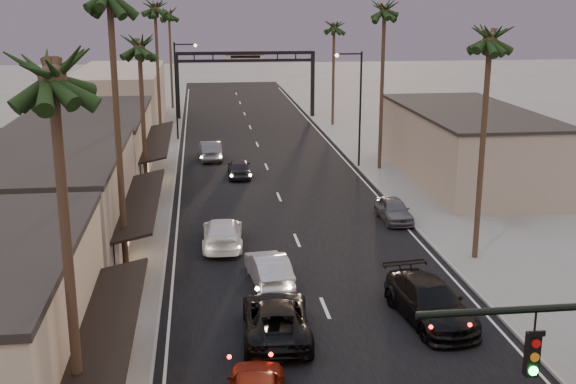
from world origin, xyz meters
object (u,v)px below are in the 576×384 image
object	(u,v)px
streetlight_left	(179,83)
palm_far	(169,11)
oncoming_pickup	(276,318)
palm_ld	(155,3)
streetlight_right	(357,100)
palm_rb	(385,4)
palm_ra	(491,30)
oncoming_silver	(269,268)
curbside_black	(430,302)
arch	(246,68)
palm_la	(51,60)
palm_rc	(334,23)
palm_lc	(139,39)

from	to	relation	value
streetlight_left	palm_far	size ratio (longest dim) A/B	0.68
oncoming_pickup	palm_ld	bearing A→B (deg)	-77.68
streetlight_right	oncoming_pickup	bearing A→B (deg)	-108.11
streetlight_right	streetlight_left	bearing A→B (deg)	136.79
streetlight_right	palm_rb	bearing A→B (deg)	-30.76
palm_ra	oncoming_silver	bearing A→B (deg)	-169.94
palm_rb	oncoming_silver	distance (m)	27.04
oncoming_pickup	curbside_black	xyz separation A→B (m)	(6.42, 0.68, 0.06)
arch	palm_ld	world-z (taller)	palm_ld
palm_la	palm_rc	world-z (taller)	palm_la
palm_rc	streetlight_left	bearing A→B (deg)	-158.86
palm_lc	curbside_black	size ratio (longest dim) A/B	2.13
streetlight_right	palm_la	xyz separation A→B (m)	(-15.52, -36.00, 6.11)
palm_lc	oncoming_silver	xyz separation A→B (m)	(6.47, -13.90, -9.73)
oncoming_silver	palm_far	bearing A→B (deg)	-90.08
palm_ra	curbside_black	world-z (taller)	palm_ra
palm_ra	oncoming_pickup	world-z (taller)	palm_ra
palm_lc	curbside_black	distance (m)	24.56
palm_lc	oncoming_silver	world-z (taller)	palm_lc
streetlight_left	palm_rb	xyz separation A→B (m)	(15.52, -14.00, 7.09)
palm_lc	palm_rc	world-z (taller)	same
palm_rc	oncoming_pickup	distance (m)	49.61
streetlight_left	palm_ra	distance (m)	37.87
palm_la	curbside_black	world-z (taller)	palm_la
palm_ra	oncoming_pickup	size ratio (longest dim) A/B	2.37
arch	palm_rc	xyz separation A→B (m)	(8.60, -6.00, 4.94)
streetlight_right	curbside_black	distance (m)	28.23
palm_la	palm_lc	xyz separation A→B (m)	(-0.00, 27.00, -0.97)
palm_lc	palm_ra	world-z (taller)	palm_ra
palm_lc	palm_ra	size ratio (longest dim) A/B	0.92
palm_ra	palm_rb	world-z (taller)	palm_rb
palm_ld	palm_ra	xyz separation A→B (m)	(17.20, -31.00, -0.97)
palm_la	palm_far	bearing A→B (deg)	89.75
streetlight_left	curbside_black	world-z (taller)	streetlight_left
curbside_black	arch	bearing A→B (deg)	87.23
palm_ld	arch	bearing A→B (deg)	60.17
arch	streetlight_right	world-z (taller)	streetlight_right
palm_ra	palm_far	xyz separation A→B (m)	(-16.90, 54.00, 0.00)
palm_lc	palm_ra	distance (m)	20.99
curbside_black	oncoming_silver	bearing A→B (deg)	134.91
palm_far	oncoming_pickup	distance (m)	62.61
streetlight_right	palm_ld	size ratio (longest dim) A/B	0.63
palm_rb	arch	bearing A→B (deg)	108.30
palm_rc	oncoming_silver	world-z (taller)	palm_rc
streetlight_left	oncoming_pickup	bearing A→B (deg)	-83.73
streetlight_right	palm_far	world-z (taller)	palm_far
palm_ld	curbside_black	bearing A→B (deg)	-71.46
arch	oncoming_pickup	xyz separation A→B (m)	(-2.37, -53.40, -4.76)
palm_far	oncoming_silver	bearing A→B (deg)	-83.70
streetlight_left	palm_la	bearing A→B (deg)	-91.96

